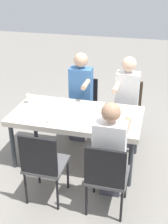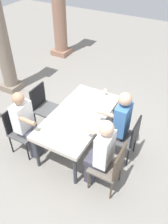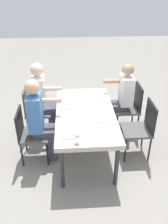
{
  "view_description": "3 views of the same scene",
  "coord_description": "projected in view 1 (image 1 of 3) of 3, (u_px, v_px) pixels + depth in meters",
  "views": [
    {
      "loc": [
        -0.97,
        3.34,
        2.49
      ],
      "look_at": [
        -0.11,
        0.01,
        0.77
      ],
      "focal_mm": 47.46,
      "sensor_mm": 36.0,
      "label": 1
    },
    {
      "loc": [
        -2.65,
        -1.55,
        3.32
      ],
      "look_at": [
        0.08,
        -0.06,
        0.76
      ],
      "focal_mm": 37.22,
      "sensor_mm": 36.0,
      "label": 2
    },
    {
      "loc": [
        3.22,
        -0.24,
        2.62
      ],
      "look_at": [
        0.09,
        -0.03,
        0.79
      ],
      "focal_mm": 39.08,
      "sensor_mm": 36.0,
      "label": 3
    }
  ],
  "objects": [
    {
      "name": "plate_3",
      "position": [
        42.0,
        101.0,
        4.25
      ],
      "size": [
        0.22,
        0.22,
        0.02
      ],
      "color": "white",
      "rests_on": "dining_table"
    },
    {
      "name": "chair_west_south",
      "position": [
        127.0,
        106.0,
        4.62
      ],
      "size": [
        0.44,
        0.44,
        0.89
      ],
      "color": "#6A6158",
      "rests_on": "ground"
    },
    {
      "name": "fork_2",
      "position": [
        65.0,
        122.0,
        3.69
      ],
      "size": [
        0.02,
        0.17,
        0.01
      ],
      "primitive_type": "cube",
      "rotation": [
        0.0,
        0.0,
        0.0
      ],
      "color": "silver",
      "rests_on": "dining_table"
    },
    {
      "name": "plate_2",
      "position": [
        54.0,
        120.0,
        3.73
      ],
      "size": [
        0.21,
        0.21,
        0.02
      ],
      "color": "white",
      "rests_on": "dining_table"
    },
    {
      "name": "spoon_2",
      "position": [
        43.0,
        119.0,
        3.76
      ],
      "size": [
        0.04,
        0.17,
        0.01
      ],
      "primitive_type": "cube",
      "rotation": [
        0.0,
        0.0,
        0.12
      ],
      "color": "silver",
      "rests_on": "dining_table"
    },
    {
      "name": "dining_table",
      "position": [
        76.0,
        118.0,
        3.93
      ],
      "size": [
        1.72,
        0.9,
        0.73
      ],
      "color": "beige",
      "rests_on": "ground"
    },
    {
      "name": "chair_west_north",
      "position": [
        106.0,
        175.0,
        3.11
      ],
      "size": [
        0.44,
        0.44,
        0.9
      ],
      "color": "#4F4F50",
      "rests_on": "ground"
    },
    {
      "name": "spoon_0",
      "position": [
        104.0,
        127.0,
        3.58
      ],
      "size": [
        0.03,
        0.17,
        0.01
      ],
      "primitive_type": "cube",
      "rotation": [
        0.0,
        0.0,
        0.06
      ],
      "color": "silver",
      "rests_on": "dining_table"
    },
    {
      "name": "fork_1",
      "position": [
        107.0,
        108.0,
        4.04
      ],
      "size": [
        0.04,
        0.17,
        0.01
      ],
      "primitive_type": "cube",
      "rotation": [
        0.0,
        0.0,
        0.12
      ],
      "color": "silver",
      "rests_on": "dining_table"
    },
    {
      "name": "spoon_3",
      "position": [
        32.0,
        100.0,
        4.28
      ],
      "size": [
        0.03,
        0.17,
        0.01
      ],
      "primitive_type": "cube",
      "rotation": [
        0.0,
        0.0,
        0.08
      ],
      "color": "silver",
      "rests_on": "dining_table"
    },
    {
      "name": "diner_woman_green",
      "position": [
        126.0,
        99.0,
        4.37
      ],
      "size": [
        0.35,
        0.5,
        1.34
      ],
      "color": "#3F3F4C",
      "rests_on": "ground"
    },
    {
      "name": "ground_plane",
      "position": [
        77.0,
        159.0,
        4.23
      ],
      "size": [
        16.0,
        16.0,
        0.0
      ],
      "primitive_type": "plane",
      "color": "gray"
    },
    {
      "name": "wine_glass_3",
      "position": [
        28.0,
        96.0,
        4.16
      ],
      "size": [
        0.07,
        0.07,
        0.14
      ],
      "color": "white",
      "rests_on": "dining_table"
    },
    {
      "name": "diner_man_white",
      "position": [
        110.0,
        151.0,
        3.19
      ],
      "size": [
        0.35,
        0.49,
        1.29
      ],
      "color": "#3F3F4C",
      "rests_on": "ground"
    },
    {
      "name": "fork_0",
      "position": [
        129.0,
        130.0,
        3.51
      ],
      "size": [
        0.03,
        0.17,
        0.01
      ],
      "primitive_type": "cube",
      "rotation": [
        0.0,
        0.0,
        0.11
      ],
      "color": "silver",
      "rests_on": "dining_table"
    },
    {
      "name": "spoon_1",
      "position": [
        86.0,
        106.0,
        4.11
      ],
      "size": [
        0.03,
        0.17,
        0.01
      ],
      "primitive_type": "cube",
      "rotation": [
        0.0,
        0.0,
        0.07
      ],
      "color": "silver",
      "rests_on": "dining_table"
    },
    {
      "name": "fork_3",
      "position": [
        52.0,
        102.0,
        4.22
      ],
      "size": [
        0.04,
        0.17,
        0.01
      ],
      "primitive_type": "cube",
      "rotation": [
        0.0,
        0.0,
        0.11
      ],
      "color": "silver",
      "rests_on": "dining_table"
    },
    {
      "name": "diner_guest_third",
      "position": [
        80.0,
        94.0,
        4.52
      ],
      "size": [
        0.35,
        0.5,
        1.35
      ],
      "color": "#3F3F4C",
      "rests_on": "ground"
    },
    {
      "name": "plate_1",
      "position": [
        96.0,
        107.0,
        4.07
      ],
      "size": [
        0.22,
        0.22,
        0.02
      ],
      "color": "white",
      "rests_on": "dining_table"
    },
    {
      "name": "chair_mid_north",
      "position": [
        43.0,
        163.0,
        3.27
      ],
      "size": [
        0.44,
        0.44,
        0.92
      ],
      "color": "#4F4F50",
      "rests_on": "ground"
    },
    {
      "name": "plate_0",
      "position": [
        116.0,
        128.0,
        3.54
      ],
      "size": [
        0.23,
        0.23,
        0.02
      ],
      "color": "white",
      "rests_on": "dining_table"
    },
    {
      "name": "chair_mid_south",
      "position": [
        83.0,
        102.0,
        4.78
      ],
      "size": [
        0.44,
        0.44,
        0.87
      ],
      "color": "#4F4F50",
      "rests_on": "ground"
    }
  ]
}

